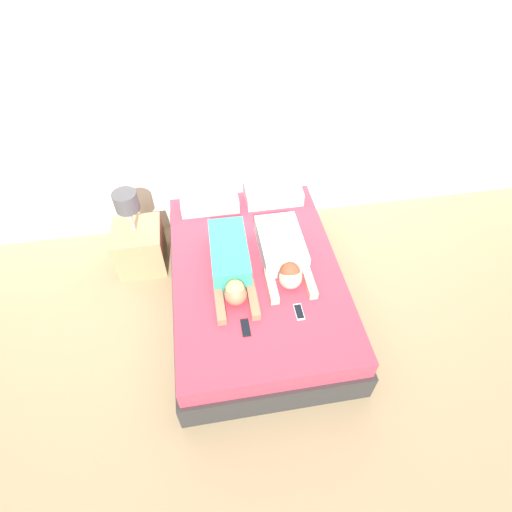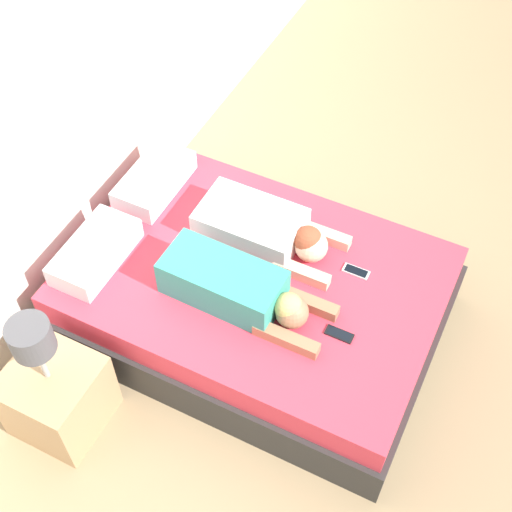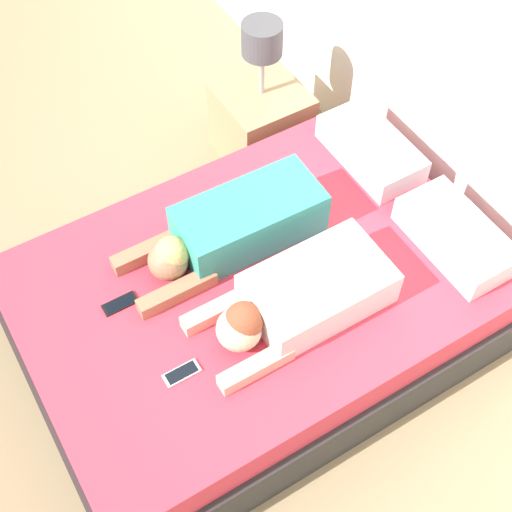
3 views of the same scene
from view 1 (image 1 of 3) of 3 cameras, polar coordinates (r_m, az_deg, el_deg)
The scene contains 10 objects.
ground_plane at distance 3.80m, azimuth 0.00°, elevation -6.49°, with size 12.00×12.00×0.00m, color #9E8460.
wall_back at distance 3.86m, azimuth -3.13°, elevation 20.13°, with size 12.00×0.06×2.60m.
bed at distance 3.61m, azimuth 0.00°, elevation -4.26°, with size 1.48×2.12×0.49m.
pillow_head_left at distance 3.96m, azimuth -6.67°, elevation 7.75°, with size 0.56×0.29×0.14m.
pillow_head_right at distance 4.02m, azimuth 2.53°, elevation 8.75°, with size 0.56×0.29×0.14m.
person_left at distance 3.32m, azimuth -3.66°, elevation -0.87°, with size 0.33×0.96×0.23m.
person_right at distance 3.42m, azimuth 3.88°, elevation 0.55°, with size 0.38×0.87×0.22m.
cell_phone_left at distance 3.06m, azimuth -1.50°, elevation -10.20°, with size 0.06×0.15×0.01m.
cell_phone_right at distance 3.16m, azimuth 6.16°, elevation -7.93°, with size 0.06×0.15×0.01m.
nightstand at distance 4.07m, azimuth -16.35°, elevation 1.69°, with size 0.46×0.46×0.90m.
Camera 1 is at (-0.36, -2.19, 3.09)m, focal length 28.00 mm.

